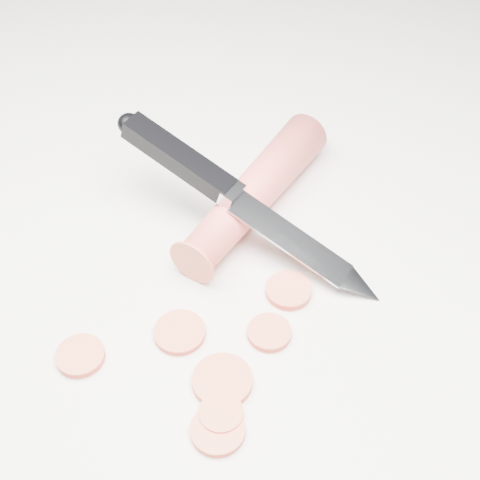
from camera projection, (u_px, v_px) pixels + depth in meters
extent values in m
plane|color=silver|center=(206.00, 297.00, 0.50)|extent=(2.40, 2.40, 0.00)
cylinder|color=#E54941|center=(255.00, 192.00, 0.55)|extent=(0.15, 0.16, 0.04)
cylinder|color=#D75C39|center=(80.00, 356.00, 0.47)|extent=(0.03, 0.03, 0.01)
cylinder|color=#D75C39|center=(180.00, 332.00, 0.48)|extent=(0.04, 0.04, 0.01)
cylinder|color=#D75C39|center=(269.00, 333.00, 0.48)|extent=(0.03, 0.03, 0.01)
cylinder|color=#D75C39|center=(221.00, 414.00, 0.44)|extent=(0.03, 0.03, 0.01)
cylinder|color=#D75C39|center=(289.00, 291.00, 0.50)|extent=(0.03, 0.03, 0.01)
cylinder|color=#D75C39|center=(222.00, 381.00, 0.45)|extent=(0.04, 0.04, 0.01)
cylinder|color=#D75C39|center=(218.00, 430.00, 0.43)|extent=(0.04, 0.04, 0.01)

